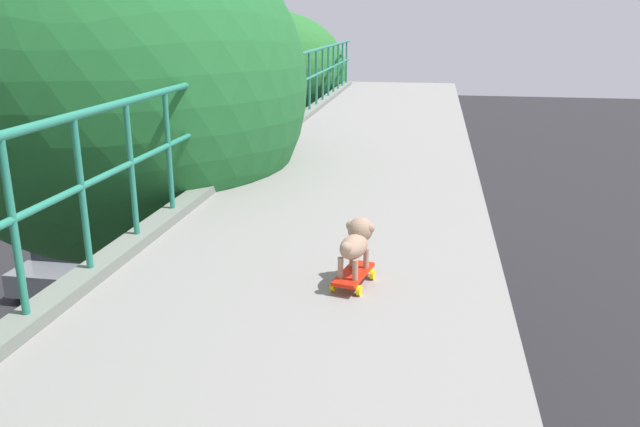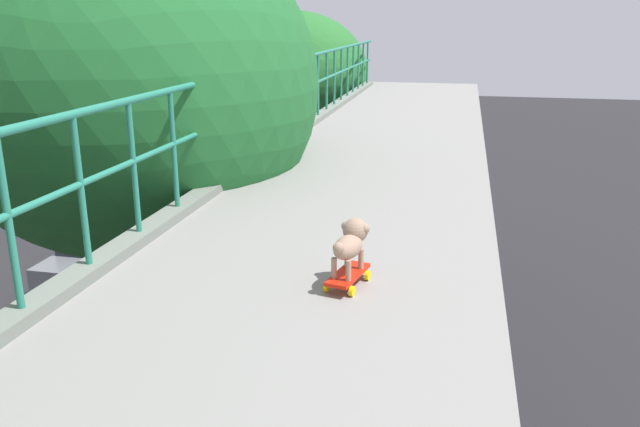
# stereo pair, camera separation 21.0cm
# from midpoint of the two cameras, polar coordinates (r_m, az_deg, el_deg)

# --- Properties ---
(car_silver_fifth) EXTENTS (2.00, 4.33, 1.50)m
(car_silver_fifth) POSITION_cam_midpoint_polar(r_m,az_deg,el_deg) (14.69, -14.30, -8.96)
(car_silver_fifth) COLOR #B3B4B4
(car_silver_fifth) RESTS_ON ground
(car_grey_sixth) EXTENTS (1.79, 3.84, 1.33)m
(car_grey_sixth) POSITION_cam_midpoint_polar(r_m,az_deg,el_deg) (19.02, -19.02, -3.38)
(car_grey_sixth) COLOR slate
(car_grey_sixth) RESTS_ON ground
(city_bus) EXTENTS (2.52, 11.30, 3.06)m
(city_bus) POSITION_cam_midpoint_polar(r_m,az_deg,el_deg) (32.94, -5.16, 7.90)
(city_bus) COLOR #224093
(city_bus) RESTS_ON ground
(roadside_tree_mid) EXTENTS (4.57, 4.57, 8.33)m
(roadside_tree_mid) POSITION_cam_midpoint_polar(r_m,az_deg,el_deg) (8.11, -15.99, 10.57)
(roadside_tree_mid) COLOR #4C342E
(roadside_tree_mid) RESTS_ON ground
(roadside_tree_far) EXTENTS (3.87, 3.87, 7.20)m
(roadside_tree_far) POSITION_cam_midpoint_polar(r_m,az_deg,el_deg) (17.27, -1.96, 12.34)
(roadside_tree_far) COLOR #4E392A
(roadside_tree_far) RESTS_ON ground
(toy_skateboard) EXTENTS (0.27, 0.45, 0.09)m
(toy_skateboard) POSITION_cam_midpoint_polar(r_m,az_deg,el_deg) (4.15, 3.96, -5.59)
(toy_skateboard) COLOR red
(toy_skateboard) RESTS_ON overpass_deck
(small_dog) EXTENTS (0.23, 0.43, 0.34)m
(small_dog) POSITION_cam_midpoint_polar(r_m,az_deg,el_deg) (4.11, 4.24, -2.47)
(small_dog) COLOR #A28069
(small_dog) RESTS_ON toy_skateboard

